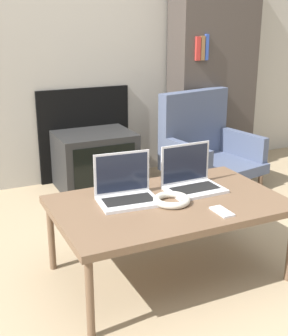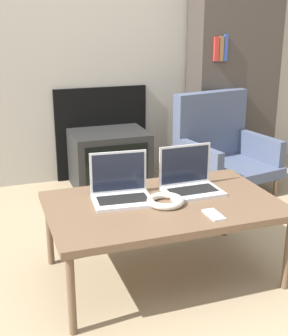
{
  "view_description": "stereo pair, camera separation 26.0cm",
  "coord_description": "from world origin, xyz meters",
  "px_view_note": "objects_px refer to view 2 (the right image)",
  "views": [
    {
      "loc": [
        -1.05,
        -1.58,
        1.33
      ],
      "look_at": [
        0.0,
        0.66,
        0.51
      ],
      "focal_mm": 50.0,
      "sensor_mm": 36.0,
      "label": 1
    },
    {
      "loc": [
        -0.81,
        -1.68,
        1.33
      ],
      "look_at": [
        0.0,
        0.66,
        0.51
      ],
      "focal_mm": 50.0,
      "sensor_mm": 36.0,
      "label": 2
    }
  ],
  "objects_px": {
    "laptop_left": "(121,189)",
    "tv": "(110,159)",
    "headphones": "(166,201)",
    "laptop_right": "(190,181)",
    "phone": "(214,215)",
    "armchair": "(220,147)"
  },
  "relations": [
    {
      "from": "armchair",
      "to": "phone",
      "type": "bearing_deg",
      "value": -130.24
    },
    {
      "from": "laptop_right",
      "to": "tv",
      "type": "height_order",
      "value": "laptop_right"
    },
    {
      "from": "laptop_left",
      "to": "tv",
      "type": "relative_size",
      "value": 0.53
    },
    {
      "from": "tv",
      "to": "armchair",
      "type": "bearing_deg",
      "value": -19.35
    },
    {
      "from": "headphones",
      "to": "tv",
      "type": "xyz_separation_m",
      "value": [
        0.09,
        1.44,
        -0.21
      ]
    },
    {
      "from": "laptop_left",
      "to": "headphones",
      "type": "distance_m",
      "value": 0.24
    },
    {
      "from": "headphones",
      "to": "tv",
      "type": "bearing_deg",
      "value": 86.39
    },
    {
      "from": "phone",
      "to": "armchair",
      "type": "height_order",
      "value": "armchair"
    },
    {
      "from": "headphones",
      "to": "tv",
      "type": "relative_size",
      "value": 0.32
    },
    {
      "from": "laptop_left",
      "to": "tv",
      "type": "distance_m",
      "value": 1.36
    },
    {
      "from": "tv",
      "to": "armchair",
      "type": "height_order",
      "value": "armchair"
    },
    {
      "from": "laptop_left",
      "to": "phone",
      "type": "distance_m",
      "value": 0.5
    },
    {
      "from": "laptop_left",
      "to": "phone",
      "type": "xyz_separation_m",
      "value": [
        0.36,
        -0.34,
        -0.05
      ]
    },
    {
      "from": "laptop_left",
      "to": "laptop_right",
      "type": "relative_size",
      "value": 1.05
    },
    {
      "from": "phone",
      "to": "armchair",
      "type": "xyz_separation_m",
      "value": [
        0.76,
        1.35,
        -0.1
      ]
    },
    {
      "from": "armchair",
      "to": "tv",
      "type": "bearing_deg",
      "value": 149.68
    },
    {
      "from": "phone",
      "to": "tv",
      "type": "bearing_deg",
      "value": 92.4
    },
    {
      "from": "laptop_right",
      "to": "phone",
      "type": "relative_size",
      "value": 2.29
    },
    {
      "from": "laptop_right",
      "to": "tv",
      "type": "distance_m",
      "value": 1.33
    },
    {
      "from": "phone",
      "to": "armchair",
      "type": "bearing_deg",
      "value": 60.72
    },
    {
      "from": "laptop_left",
      "to": "armchair",
      "type": "xyz_separation_m",
      "value": [
        1.11,
        1.01,
        -0.15
      ]
    },
    {
      "from": "laptop_right",
      "to": "phone",
      "type": "xyz_separation_m",
      "value": [
        -0.03,
        -0.34,
        -0.05
      ]
    }
  ]
}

